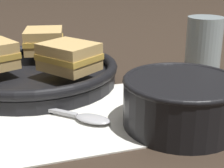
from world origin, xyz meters
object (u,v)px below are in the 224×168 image
object	(u,v)px
skillet	(35,73)
drinking_glass	(204,46)
spoon	(79,116)
sandwich_near_left	(69,57)
sandwich_near_right	(44,40)
soup_bowl	(181,100)

from	to	relation	value
skillet	drinking_glass	bearing A→B (deg)	-0.67
spoon	drinking_glass	world-z (taller)	drinking_glass
spoon	sandwich_near_left	distance (m)	0.13
skillet	drinking_glass	world-z (taller)	drinking_glass
spoon	sandwich_near_right	world-z (taller)	sandwich_near_right
soup_bowl	skillet	bearing A→B (deg)	131.71
soup_bowl	sandwich_near_left	world-z (taller)	sandwich_near_left
spoon	drinking_glass	xyz separation A→B (m)	(0.27, 0.17, 0.05)
spoon	drinking_glass	distance (m)	0.32
drinking_glass	soup_bowl	bearing A→B (deg)	-122.40
soup_bowl	sandwich_near_right	bearing A→B (deg)	120.52
soup_bowl	spoon	bearing A→B (deg)	161.80
spoon	sandwich_near_right	bearing A→B (deg)	136.31
spoon	drinking_glass	size ratio (longest dim) A/B	1.24
soup_bowl	sandwich_near_right	world-z (taller)	sandwich_near_right
spoon	sandwich_near_left	size ratio (longest dim) A/B	1.20
skillet	soup_bowl	bearing A→B (deg)	-48.29
skillet	sandwich_near_right	bearing A→B (deg)	74.92
sandwich_near_left	drinking_glass	xyz separation A→B (m)	(0.27, 0.05, -0.01)
spoon	drinking_glass	bearing A→B (deg)	69.56
soup_bowl	skillet	xyz separation A→B (m)	(-0.20, 0.22, -0.02)
sandwich_near_left	sandwich_near_right	bearing A→B (deg)	105.78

